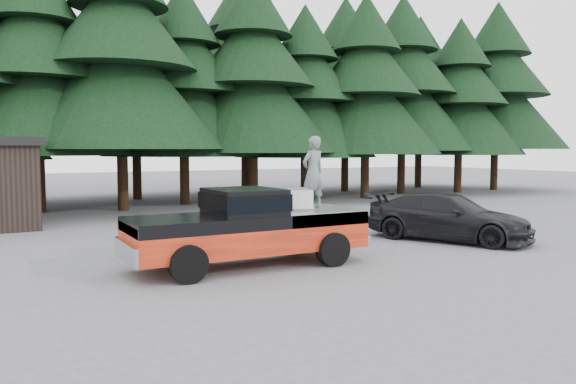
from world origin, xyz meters
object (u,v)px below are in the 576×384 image
air_compressor (297,200)px  parked_car (448,217)px  pickup_truck (248,240)px  man_on_bed (313,172)px

air_compressor → parked_car: air_compressor is taller
air_compressor → pickup_truck: bearing=-162.9°
air_compressor → man_on_bed: 0.94m
air_compressor → parked_car: 5.97m
man_on_bed → parked_car: bearing=173.0°
pickup_truck → air_compressor: size_ratio=8.31×
pickup_truck → parked_car: size_ratio=1.17×
air_compressor → man_on_bed: (0.59, 0.20, 0.70)m
air_compressor → parked_car: bearing=27.0°
air_compressor → man_on_bed: size_ratio=0.38×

